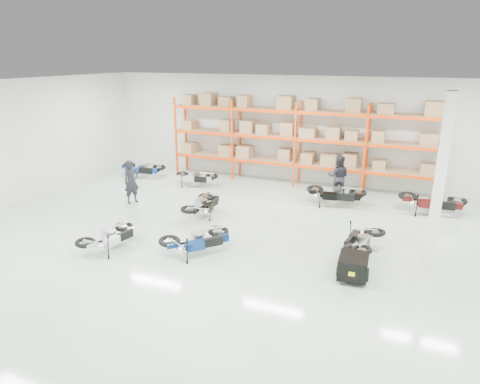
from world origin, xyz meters
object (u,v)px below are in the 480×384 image
at_px(moto_blue_centre, 197,236).
at_px(person_left, 131,182).
at_px(person_back, 338,177).
at_px(moto_touring_right, 362,236).
at_px(trailer, 353,266).
at_px(moto_back_b, 195,175).
at_px(moto_back_c, 336,190).
at_px(moto_black_far_left, 203,201).
at_px(moto_silver_left, 110,233).
at_px(moto_back_d, 433,198).
at_px(moto_back_a, 141,166).

relative_size(moto_blue_centre, person_left, 1.09).
distance_m(moto_blue_centre, person_back, 7.05).
height_order(moto_touring_right, trailer, moto_touring_right).
relative_size(moto_blue_centre, moto_back_b, 1.10).
xyz_separation_m(moto_back_b, moto_back_c, (5.94, -0.21, 0.08)).
height_order(moto_touring_right, person_back, person_back).
bearing_deg(moto_black_far_left, person_left, -6.12).
bearing_deg(moto_silver_left, trailer, -161.48).
height_order(moto_blue_centre, moto_back_d, moto_back_d).
bearing_deg(person_left, moto_silver_left, -127.12).
xyz_separation_m(trailer, moto_back_c, (-1.40, 5.39, 0.21)).
bearing_deg(moto_silver_left, moto_back_d, -131.00).
bearing_deg(moto_back_c, moto_back_a, 80.65).
xyz_separation_m(moto_black_far_left, moto_back_d, (7.31, 3.16, 0.07)).
relative_size(moto_blue_centre, trailer, 1.20).
distance_m(moto_black_far_left, trailer, 6.01).
xyz_separation_m(moto_silver_left, moto_back_c, (5.23, 6.24, 0.07)).
bearing_deg(person_left, moto_black_far_left, -67.89).
relative_size(moto_back_b, moto_back_d, 0.83).
relative_size(moto_touring_right, moto_back_a, 0.91).
distance_m(moto_touring_right, moto_back_a, 11.03).
distance_m(moto_black_far_left, moto_back_d, 7.96).
xyz_separation_m(moto_touring_right, moto_back_d, (1.88, 4.15, 0.09)).
distance_m(moto_back_a, moto_back_c, 8.80).
height_order(person_left, person_back, person_back).
height_order(moto_back_b, moto_back_c, moto_back_c).
distance_m(moto_silver_left, trailer, 6.69).
xyz_separation_m(person_left, person_back, (7.00, 3.54, 0.02)).
height_order(moto_back_c, moto_back_d, moto_back_d).
relative_size(moto_black_far_left, moto_back_d, 0.87).
distance_m(moto_touring_right, trailer, 1.60).
height_order(moto_silver_left, moto_back_c, moto_back_c).
height_order(moto_black_far_left, person_left, person_left).
bearing_deg(person_back, moto_black_far_left, 39.99).
bearing_deg(moto_back_a, moto_back_b, -101.76).
bearing_deg(moto_black_far_left, moto_back_a, -36.61).
xyz_separation_m(moto_touring_right, moto_back_a, (-10.19, 4.22, 0.05)).
bearing_deg(moto_silver_left, moto_back_b, -72.55).
relative_size(moto_back_a, person_left, 1.12).
xyz_separation_m(moto_black_far_left, moto_back_b, (-1.91, 3.01, -0.02)).
distance_m(moto_back_b, moto_back_c, 5.94).
height_order(moto_touring_right, moto_back_d, moto_back_d).
distance_m(moto_back_b, moto_back_d, 9.22).
xyz_separation_m(moto_blue_centre, moto_silver_left, (-2.43, -0.68, -0.04)).
bearing_deg(person_back, moto_back_b, 3.57).
bearing_deg(moto_silver_left, moto_touring_right, -148.52).
distance_m(moto_black_far_left, moto_back_b, 3.56).
xyz_separation_m(moto_black_far_left, moto_back_c, (4.02, 2.80, 0.06)).
bearing_deg(moto_back_a, moto_back_d, -97.62).
distance_m(moto_blue_centre, moto_back_c, 6.23).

